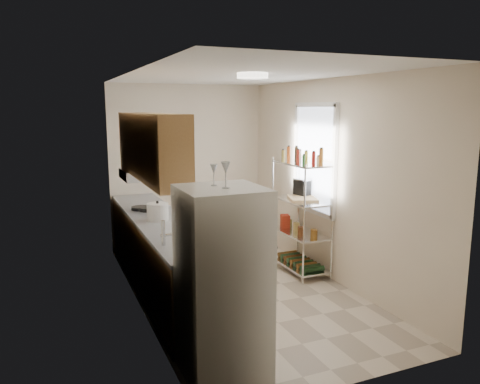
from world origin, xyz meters
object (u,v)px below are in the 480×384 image
(cutting_board, at_px, (302,198))
(espresso_machine, at_px, (302,188))
(refrigerator, at_px, (222,283))
(frying_pan_large, at_px, (141,208))
(rice_cooker, at_px, (158,212))

(cutting_board, xyz_separation_m, espresso_machine, (0.08, 0.16, 0.11))
(refrigerator, bearing_deg, cutting_board, 45.70)
(frying_pan_large, bearing_deg, espresso_machine, -21.41)
(refrigerator, xyz_separation_m, cutting_board, (1.90, 1.95, 0.22))
(frying_pan_large, relative_size, cutting_board, 0.53)
(refrigerator, distance_m, cutting_board, 2.73)
(rice_cooker, distance_m, frying_pan_large, 0.68)
(cutting_board, bearing_deg, frying_pan_large, 160.78)
(rice_cooker, bearing_deg, refrigerator, -88.02)
(refrigerator, distance_m, rice_cooker, 2.00)
(rice_cooker, bearing_deg, espresso_machine, 3.39)
(frying_pan_large, bearing_deg, cutting_board, -26.07)
(rice_cooker, relative_size, cutting_board, 0.56)
(rice_cooker, height_order, cutting_board, rice_cooker)
(rice_cooker, bearing_deg, cutting_board, -1.10)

